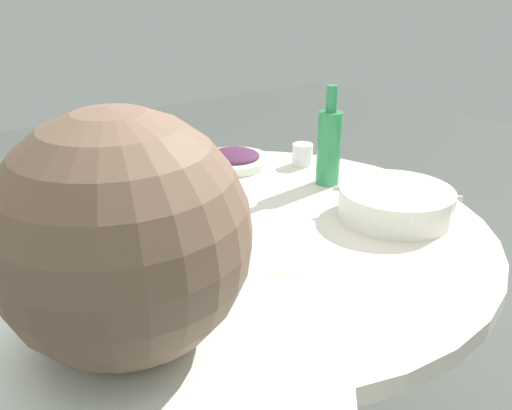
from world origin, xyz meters
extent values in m
cylinder|color=#99999E|center=(0.00, 0.00, 0.37)|extent=(0.10, 0.10, 0.67)
cylinder|color=silver|center=(0.00, 0.00, 0.72)|extent=(1.11, 1.11, 0.04)
cylinder|color=#B2B5BA|center=(-0.19, 0.21, 0.78)|extent=(0.30, 0.30, 0.08)
ellipsoid|color=white|center=(-0.19, 0.21, 0.78)|extent=(0.25, 0.25, 0.08)
cube|color=white|center=(-0.23, 0.29, 0.82)|extent=(0.16, 0.12, 0.01)
cylinder|color=white|center=(0.31, -0.17, 0.77)|extent=(0.27, 0.27, 0.07)
cylinder|color=black|center=(0.31, -0.17, 0.77)|extent=(0.24, 0.24, 0.05)
cylinder|color=silver|center=(0.31, -0.17, 0.80)|extent=(0.21, 0.23, 0.01)
cylinder|color=silver|center=(-0.15, -0.31, 0.75)|extent=(0.21, 0.21, 0.02)
ellipsoid|color=#D9B573|center=(-0.15, -0.31, 0.76)|extent=(0.16, 0.16, 0.03)
cylinder|color=white|center=(0.21, 0.36, 0.75)|extent=(0.22, 0.22, 0.03)
ellipsoid|color=#4F2543|center=(0.21, 0.36, 0.77)|extent=(0.16, 0.16, 0.03)
cylinder|color=silver|center=(-0.44, 0.01, 0.75)|extent=(0.23, 0.23, 0.02)
ellipsoid|color=#3D6F34|center=(-0.44, 0.01, 0.77)|extent=(0.16, 0.16, 0.04)
cylinder|color=#309354|center=(0.33, 0.09, 0.84)|extent=(0.06, 0.06, 0.20)
cylinder|color=#309354|center=(0.33, 0.09, 0.97)|extent=(0.03, 0.03, 0.07)
cylinder|color=white|center=(0.38, 0.25, 0.77)|extent=(0.06, 0.06, 0.07)
cylinder|color=#3A559A|center=(-0.37, -0.25, 0.77)|extent=(0.06, 0.06, 0.07)
sphere|color=brown|center=(-0.53, -0.58, 1.11)|extent=(0.19, 0.19, 0.19)
camera|label=1|loc=(-0.66, -0.92, 1.28)|focal=37.95mm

